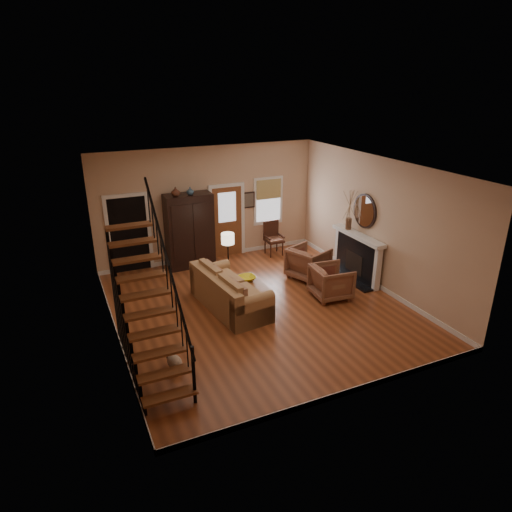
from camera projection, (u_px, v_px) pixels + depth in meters
name	position (u px, v px, depth m)	size (l,w,h in m)	color
room	(215.00, 228.00, 11.52)	(7.00, 7.33, 3.30)	#984B26
staircase	(146.00, 290.00, 7.98)	(0.94, 2.80, 3.20)	brown
fireplace	(358.00, 252.00, 12.09)	(0.33, 1.95, 2.30)	black
armoire	(190.00, 231.00, 12.75)	(1.30, 0.60, 2.10)	black
vase_a	(176.00, 192.00, 12.10)	(0.24, 0.24, 0.25)	#4C2619
vase_b	(190.00, 191.00, 12.26)	(0.20, 0.20, 0.21)	#334C60
sofa	(230.00, 291.00, 10.59)	(1.00, 2.32, 0.87)	#AB7B4D
coffee_table	(248.00, 291.00, 11.02)	(0.70, 1.20, 0.46)	brown
bowl	(247.00, 278.00, 11.07)	(0.41, 0.41, 0.10)	yellow
books	(248.00, 287.00, 10.63)	(0.22, 0.30, 0.06)	beige
armchair_left	(331.00, 282.00, 11.11)	(0.88, 0.90, 0.82)	brown
armchair_right	(308.00, 263.00, 12.19)	(0.92, 0.95, 0.86)	brown
floor_lamp	(228.00, 260.00, 11.60)	(0.33, 0.33, 1.43)	black
side_chair	(274.00, 239.00, 13.76)	(0.54, 0.54, 1.02)	#3C1E13
dog	(175.00, 363.00, 8.40)	(0.25, 0.43, 0.31)	tan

